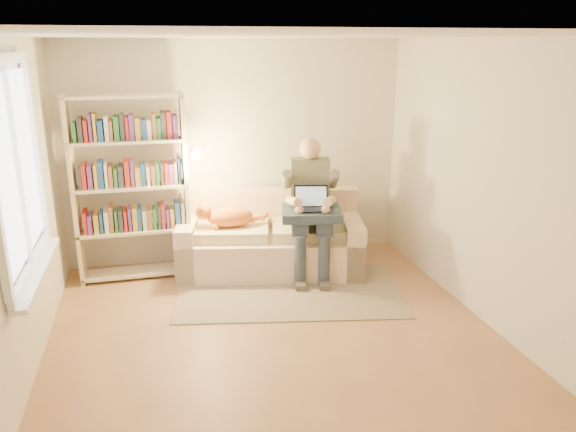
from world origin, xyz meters
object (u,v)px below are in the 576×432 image
object	(u,v)px
sofa	(271,242)
cat	(225,216)
laptop	(315,203)
bookshelf	(131,179)
person	(310,201)

from	to	relation	value
sofa	cat	size ratio (longest dim) A/B	2.82
cat	laptop	bearing A→B (deg)	-9.65
laptop	bookshelf	size ratio (longest dim) A/B	0.21
person	bookshelf	size ratio (longest dim) A/B	0.75
laptop	bookshelf	bearing A→B (deg)	177.00
cat	bookshelf	distance (m)	1.09
sofa	laptop	size ratio (longest dim) A/B	5.25
person	laptop	size ratio (longest dim) A/B	3.64
bookshelf	sofa	bearing A→B (deg)	-4.90
sofa	laptop	bearing A→B (deg)	-31.90
person	cat	world-z (taller)	person
cat	bookshelf	bearing A→B (deg)	-176.27
bookshelf	laptop	bearing A→B (deg)	-15.42
sofa	person	xyz separation A→B (m)	(0.41, -0.25, 0.54)
laptop	person	bearing A→B (deg)	104.19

